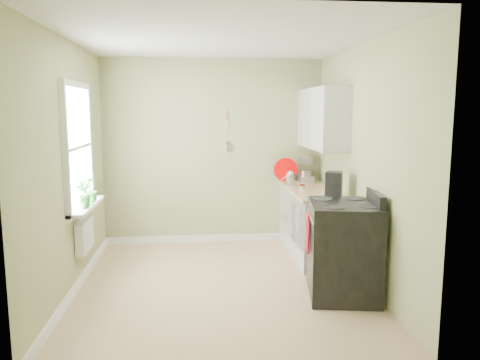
{
  "coord_description": "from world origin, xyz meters",
  "views": [
    {
      "loc": [
        -0.28,
        -5.06,
        1.96
      ],
      "look_at": [
        0.27,
        0.55,
        1.12
      ],
      "focal_mm": 35.0,
      "sensor_mm": 36.0,
      "label": 1
    }
  ],
  "objects": [
    {
      "name": "wall_back",
      "position": [
        0.0,
        1.81,
        1.35
      ],
      "size": [
        3.2,
        0.02,
        2.7
      ],
      "primitive_type": "cube",
      "color": "#979D6B",
      "rests_on": "floor"
    },
    {
      "name": "wall_right",
      "position": [
        1.61,
        0.0,
        1.35
      ],
      "size": [
        0.02,
        3.6,
        2.7
      ],
      "primitive_type": "cube",
      "color": "#979D6B",
      "rests_on": "floor"
    },
    {
      "name": "kettle",
      "position": [
        1.05,
        1.31,
        1.01
      ],
      "size": [
        0.21,
        0.12,
        0.21
      ],
      "color": "silver",
      "rests_on": "countertop"
    },
    {
      "name": "base_cabinets",
      "position": [
        1.3,
        1.0,
        0.43
      ],
      "size": [
        0.6,
        1.6,
        0.87
      ],
      "primitive_type": "cube",
      "color": "silver",
      "rests_on": "floor"
    },
    {
      "name": "ceiling",
      "position": [
        0.0,
        0.0,
        2.71
      ],
      "size": [
        3.2,
        3.6,
        0.02
      ],
      "primitive_type": "cube",
      "color": "white",
      "rests_on": "wall_back"
    },
    {
      "name": "window",
      "position": [
        -1.58,
        0.3,
        1.55
      ],
      "size": [
        0.06,
        1.14,
        1.44
      ],
      "color": "white",
      "rests_on": "wall_left"
    },
    {
      "name": "stand_mixer",
      "position": [
        1.35,
        1.74,
        1.08
      ],
      "size": [
        0.23,
        0.36,
        0.41
      ],
      "color": "#B2B2B7",
      "rests_on": "countertop"
    },
    {
      "name": "upper_cabinets",
      "position": [
        1.43,
        1.1,
        1.85
      ],
      "size": [
        0.35,
        1.4,
        0.8
      ],
      "primitive_type": "cube",
      "color": "silver",
      "rests_on": "wall_right"
    },
    {
      "name": "plant_a",
      "position": [
        -1.5,
        0.06,
        1.05
      ],
      "size": [
        0.18,
        0.16,
        0.29
      ],
      "primitive_type": "imported",
      "rotation": [
        0.0,
        0.0,
        0.46
      ],
      "color": "#398133",
      "rests_on": "window_sill"
    },
    {
      "name": "floor",
      "position": [
        0.0,
        0.0,
        -0.01
      ],
      "size": [
        3.2,
        3.6,
        0.02
      ],
      "primitive_type": "cube",
      "color": "tan",
      "rests_on": "ground"
    },
    {
      "name": "wall_left",
      "position": [
        -1.61,
        0.0,
        1.35
      ],
      "size": [
        0.02,
        3.6,
        2.7
      ],
      "primitive_type": "cube",
      "color": "#979D6B",
      "rests_on": "floor"
    },
    {
      "name": "stove",
      "position": [
        1.28,
        -0.41,
        0.51
      ],
      "size": [
        0.84,
        0.93,
        1.13
      ],
      "color": "black",
      "rests_on": "floor"
    },
    {
      "name": "plant_c",
      "position": [
        -1.5,
        0.48,
        1.05
      ],
      "size": [
        0.22,
        0.22,
        0.29
      ],
      "primitive_type": "imported",
      "rotation": [
        0.0,
        0.0,
        4.16
      ],
      "color": "#398133",
      "rests_on": "window_sill"
    },
    {
      "name": "countertop",
      "position": [
        1.29,
        1.0,
        0.89
      ],
      "size": [
        0.64,
        1.6,
        0.04
      ],
      "primitive_type": "cube",
      "color": "tan",
      "rests_on": "base_cabinets"
    },
    {
      "name": "red_tray",
      "position": [
        1.06,
        1.72,
        1.08
      ],
      "size": [
        0.35,
        0.1,
        0.35
      ],
      "primitive_type": "cylinder",
      "rotation": [
        1.45,
        0.0,
        -0.12
      ],
      "color": "#B10001",
      "rests_on": "countertop"
    },
    {
      "name": "radiator",
      "position": [
        -1.54,
        0.25,
        0.55
      ],
      "size": [
        0.12,
        0.5,
        0.35
      ],
      "primitive_type": "cube",
      "color": "white",
      "rests_on": "wall_left"
    },
    {
      "name": "jar",
      "position": [
        1.13,
        0.9,
        0.95
      ],
      "size": [
        0.07,
        0.07,
        0.08
      ],
      "color": "#BDB79C",
      "rests_on": "countertop"
    },
    {
      "name": "coffee_maker",
      "position": [
        1.37,
        0.3,
        1.07
      ],
      "size": [
        0.25,
        0.26,
        0.33
      ],
      "color": "black",
      "rests_on": "countertop"
    },
    {
      "name": "window_sill",
      "position": [
        -1.51,
        0.3,
        0.88
      ],
      "size": [
        0.18,
        1.14,
        0.04
      ],
      "primitive_type": "cube",
      "color": "white",
      "rests_on": "wall_left"
    },
    {
      "name": "wall_utensils",
      "position": [
        0.2,
        1.78,
        1.56
      ],
      "size": [
        0.02,
        0.14,
        0.58
      ],
      "color": "tan",
      "rests_on": "wall_back"
    },
    {
      "name": "plant_b",
      "position": [
        -1.5,
        0.15,
        1.05
      ],
      "size": [
        0.21,
        0.22,
        0.3
      ],
      "primitive_type": "imported",
      "rotation": [
        0.0,
        0.0,
        2.26
      ],
      "color": "#398133",
      "rests_on": "window_sill"
    }
  ]
}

